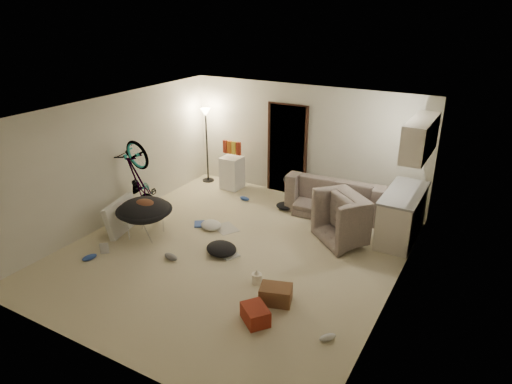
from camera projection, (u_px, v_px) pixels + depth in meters
The scene contains 39 objects.
floor at pixel (234, 252), 8.10m from camera, with size 5.50×6.00×0.02m, color beige.
ceiling at pixel (231, 111), 7.14m from camera, with size 5.50×6.00×0.02m, color white.
wall_back at pixel (305, 142), 10.04m from camera, with size 5.50×0.02×2.50m, color beige.
wall_front at pixel (91, 271), 5.20m from camera, with size 5.50×0.02×2.50m, color beige.
wall_left at pixel (112, 160), 8.87m from camera, with size 0.02×6.00×2.50m, color beige.
wall_right at pixel (399, 222), 6.37m from camera, with size 0.02×6.00×2.50m, color beige.
doorway at pixel (288, 150), 10.28m from camera, with size 0.85×0.10×2.04m, color black.
door_trim at pixel (287, 150), 10.25m from camera, with size 0.97×0.04×2.10m, color black.
floor_lamp at pixel (206, 129), 10.82m from camera, with size 0.28×0.28×1.81m.
kitchen_counter at pixel (402, 216), 8.43m from camera, with size 0.60×1.50×0.88m, color silver.
counter_top at pixel (405, 193), 8.26m from camera, with size 0.64×1.54×0.04m, color gray.
kitchen_uppers at pixel (420, 138), 7.80m from camera, with size 0.38×1.40×0.65m, color silver.
sofa at pixel (337, 199), 9.50m from camera, with size 2.03×0.79×0.59m, color #323932.
armchair at pixel (357, 222), 8.41m from camera, with size 1.05×0.92×0.68m, color #323932.
bicycle at pixel (142, 198), 9.14m from camera, with size 0.61×1.75×0.92m, color black.
book_asset at pixel (101, 254), 8.01m from camera, with size 0.15×0.21×0.02m, color maroon.
mini_fridge at pixel (232, 173), 10.74m from camera, with size 0.45×0.45×0.76m, color white.
snack_box_0 at pixel (225, 146), 10.59m from camera, with size 0.10×0.07×0.30m, color maroon.
snack_box_1 at pixel (230, 147), 10.53m from camera, with size 0.10×0.07×0.30m, color #BC5C17.
snack_box_2 at pixel (234, 148), 10.48m from camera, with size 0.10×0.07×0.30m, color gold.
snack_box_3 at pixel (239, 149), 10.42m from camera, with size 0.10×0.07×0.30m, color maroon.
saucer_chair at pixel (145, 215), 8.48m from camera, with size 1.04×1.04×0.74m.
hoodie at pixel (145, 206), 8.35m from camera, with size 0.48×0.40×0.22m, color #552E1D.
sofa_drape at pixel (296, 180), 9.83m from camera, with size 0.56×0.46×0.28m, color black.
tv_box at pixel (121, 216), 8.73m from camera, with size 0.11×0.93×0.61m, color silver.
drink_case_a at pixel (276, 294), 6.68m from camera, with size 0.46×0.33×0.26m, color brown.
drink_case_b at pixel (255, 314), 6.27m from camera, with size 0.41×0.30×0.24m, color maroon.
juicer at pixel (257, 278), 7.15m from camera, with size 0.16×0.16×0.23m.
newspaper at pixel (226, 228), 8.92m from camera, with size 0.38×0.49×0.01m, color #B6B2A8.
book_blue at pixel (199, 224), 9.07m from camera, with size 0.20×0.28×0.03m, color #2D4CA2.
book_white at pixel (230, 256), 7.93m from camera, with size 0.22×0.28×0.03m, color silver.
shoe_0 at pixel (245, 199), 10.17m from camera, with size 0.25×0.10×0.09m, color #2D4CA2.
shoe_1 at pixel (317, 204), 9.88m from camera, with size 0.29×0.12×0.11m, color slate.
shoe_2 at pixel (89, 257), 7.81m from camera, with size 0.26×0.11×0.10m, color #2D4CA2.
shoe_3 at pixel (171, 257), 7.82m from camera, with size 0.30×0.12×0.11m, color slate.
shoe_4 at pixel (328, 337), 5.95m from camera, with size 0.24×0.10×0.09m, color white.
clothes_lump_a at pixel (221, 249), 8.00m from camera, with size 0.58×0.50×0.19m, color black.
clothes_lump_b at pixel (286, 206), 9.76m from camera, with size 0.42×0.37×0.13m, color black.
clothes_lump_c at pixel (211, 225), 8.91m from camera, with size 0.44×0.38×0.14m, color silver.
Camera 1 is at (3.83, -5.97, 4.07)m, focal length 32.00 mm.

